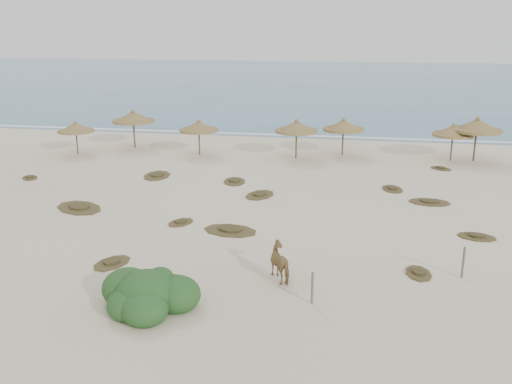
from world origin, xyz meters
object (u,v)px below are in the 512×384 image
at_px(palapa_0, 76,128).
at_px(bush, 148,294).
at_px(palapa_1, 133,117).
at_px(horse, 282,262).

bearing_deg(palapa_0, bush, -58.11).
distance_m(palapa_1, bush, 27.03).
height_order(palapa_0, bush, palapa_0).
height_order(palapa_0, horse, palapa_0).
bearing_deg(palapa_1, bush, -67.43).
bearing_deg(bush, horse, 36.44).
bearing_deg(bush, palapa_1, 112.57).
distance_m(palapa_0, palapa_1, 4.45).
relative_size(palapa_1, horse, 2.63).
height_order(horse, bush, bush).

